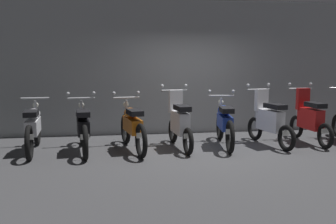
{
  "coord_description": "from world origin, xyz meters",
  "views": [
    {
      "loc": [
        -1.89,
        -7.29,
        1.79
      ],
      "look_at": [
        -0.72,
        0.37,
        0.75
      ],
      "focal_mm": 41.26,
      "sensor_mm": 36.0,
      "label": 1
    }
  ],
  "objects_px": {
    "motorbike_slot_1": "(83,127)",
    "motorbike_slot_3": "(179,123)",
    "motorbike_slot_4": "(225,123)",
    "motorbike_slot_6": "(309,119)",
    "motorbike_slot_0": "(33,127)",
    "motorbike_slot_5": "(269,120)",
    "motorbike_slot_2": "(132,126)"
  },
  "relations": [
    {
      "from": "motorbike_slot_1",
      "to": "motorbike_slot_2",
      "type": "xyz_separation_m",
      "value": [
        0.96,
        -0.01,
        0.0
      ]
    },
    {
      "from": "motorbike_slot_4",
      "to": "motorbike_slot_6",
      "type": "bearing_deg",
      "value": 1.03
    },
    {
      "from": "motorbike_slot_3",
      "to": "motorbike_slot_5",
      "type": "xyz_separation_m",
      "value": [
        1.92,
        -0.0,
        0.0
      ]
    },
    {
      "from": "motorbike_slot_0",
      "to": "motorbike_slot_2",
      "type": "distance_m",
      "value": 1.93
    },
    {
      "from": "motorbike_slot_1",
      "to": "motorbike_slot_3",
      "type": "bearing_deg",
      "value": 1.21
    },
    {
      "from": "motorbike_slot_2",
      "to": "motorbike_slot_4",
      "type": "distance_m",
      "value": 1.94
    },
    {
      "from": "motorbike_slot_0",
      "to": "motorbike_slot_1",
      "type": "distance_m",
      "value": 0.97
    },
    {
      "from": "motorbike_slot_4",
      "to": "motorbike_slot_6",
      "type": "xyz_separation_m",
      "value": [
        1.92,
        0.03,
        0.04
      ]
    },
    {
      "from": "motorbike_slot_0",
      "to": "motorbike_slot_4",
      "type": "distance_m",
      "value": 3.86
    },
    {
      "from": "motorbike_slot_1",
      "to": "motorbike_slot_2",
      "type": "bearing_deg",
      "value": -0.82
    },
    {
      "from": "motorbike_slot_2",
      "to": "motorbike_slot_4",
      "type": "xyz_separation_m",
      "value": [
        1.94,
        0.11,
        0.0
      ]
    },
    {
      "from": "motorbike_slot_0",
      "to": "motorbike_slot_1",
      "type": "height_order",
      "value": "motorbike_slot_1"
    },
    {
      "from": "motorbike_slot_2",
      "to": "motorbike_slot_5",
      "type": "bearing_deg",
      "value": 1.05
    },
    {
      "from": "motorbike_slot_4",
      "to": "motorbike_slot_1",
      "type": "bearing_deg",
      "value": -178.08
    },
    {
      "from": "motorbike_slot_3",
      "to": "motorbike_slot_0",
      "type": "bearing_deg",
      "value": 178.08
    },
    {
      "from": "motorbike_slot_3",
      "to": "motorbike_slot_5",
      "type": "relative_size",
      "value": 1.01
    },
    {
      "from": "motorbike_slot_4",
      "to": "motorbike_slot_5",
      "type": "relative_size",
      "value": 1.17
    },
    {
      "from": "motorbike_slot_6",
      "to": "motorbike_slot_1",
      "type": "bearing_deg",
      "value": -178.43
    },
    {
      "from": "motorbike_slot_3",
      "to": "motorbike_slot_5",
      "type": "height_order",
      "value": "same"
    },
    {
      "from": "motorbike_slot_0",
      "to": "motorbike_slot_5",
      "type": "distance_m",
      "value": 4.82
    },
    {
      "from": "motorbike_slot_0",
      "to": "motorbike_slot_2",
      "type": "bearing_deg",
      "value": -4.49
    },
    {
      "from": "motorbike_slot_0",
      "to": "motorbike_slot_2",
      "type": "relative_size",
      "value": 1.01
    },
    {
      "from": "motorbike_slot_4",
      "to": "motorbike_slot_6",
      "type": "distance_m",
      "value": 1.92
    },
    {
      "from": "motorbike_slot_5",
      "to": "motorbike_slot_6",
      "type": "distance_m",
      "value": 0.97
    },
    {
      "from": "motorbike_slot_6",
      "to": "motorbike_slot_3",
      "type": "bearing_deg",
      "value": -178.2
    },
    {
      "from": "motorbike_slot_0",
      "to": "motorbike_slot_5",
      "type": "height_order",
      "value": "motorbike_slot_5"
    },
    {
      "from": "motorbike_slot_4",
      "to": "motorbike_slot_6",
      "type": "height_order",
      "value": "motorbike_slot_6"
    },
    {
      "from": "motorbike_slot_1",
      "to": "motorbike_slot_3",
      "type": "height_order",
      "value": "motorbike_slot_3"
    },
    {
      "from": "motorbike_slot_1",
      "to": "motorbike_slot_3",
      "type": "xyz_separation_m",
      "value": [
        1.93,
        0.04,
        0.04
      ]
    },
    {
      "from": "motorbike_slot_0",
      "to": "motorbike_slot_1",
      "type": "xyz_separation_m",
      "value": [
        0.96,
        -0.14,
        0.0
      ]
    },
    {
      "from": "motorbike_slot_1",
      "to": "motorbike_slot_4",
      "type": "relative_size",
      "value": 1.0
    },
    {
      "from": "motorbike_slot_4",
      "to": "motorbike_slot_3",
      "type": "bearing_deg",
      "value": -176.67
    }
  ]
}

